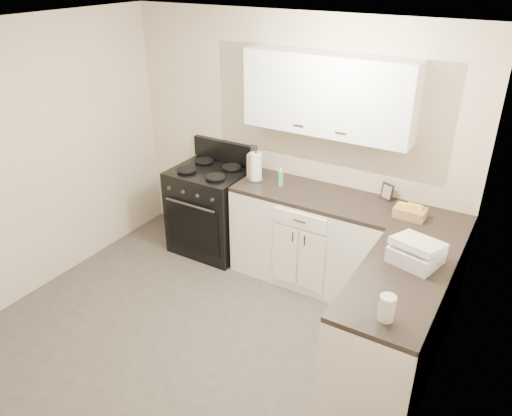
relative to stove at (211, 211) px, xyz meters
The scene contains 20 objects.
floor 1.73m from the stove, 62.47° to the right, with size 3.60×3.60×0.00m, color #473F38.
ceiling 2.63m from the stove, 62.47° to the right, with size 3.60×3.60×0.00m, color white.
wall_back 1.15m from the stove, 22.91° to the left, with size 3.60×3.60×0.00m, color beige.
wall_right 3.07m from the stove, 29.86° to the right, with size 3.60×3.60×0.00m, color beige.
wall_left 1.97m from the stove, 124.96° to the right, with size 3.60×3.60×0.00m, color beige.
base_cabinets_back 1.19m from the stove, ahead, with size 1.55×0.60×0.90m, color white.
base_cabinets_right 2.35m from the stove, 15.40° to the right, with size 0.60×1.90×0.90m, color white.
countertop_back 1.28m from the stove, ahead, with size 1.55×0.60×0.04m, color black.
countertop_right 2.40m from the stove, 15.40° to the right, with size 0.60×1.90×0.04m, color black.
upper_cabinets 1.83m from the stove, ahead, with size 1.55×0.30×0.70m, color white.
stove is the anchor object (origin of this frame).
knife_block 0.79m from the stove, ahead, with size 0.11×0.10×0.25m, color tan.
paper_towel 0.83m from the stove, ahead, with size 0.12×0.12×0.28m, color white.
soap_bottle 1.00m from the stove, ahead, with size 0.05×0.05×0.15m, color #45B35A.
picture_frame 1.90m from the stove, ahead, with size 0.12×0.02×0.15m, color black.
wicker_basket 2.14m from the stove, ahead, with size 0.26×0.17×0.09m, color tan.
countertop_grill 2.45m from the stove, 15.94° to the right, with size 0.33×0.30×0.12m, color white.
glass_jar 2.76m from the stove, 30.94° to the right, with size 0.10×0.10×0.17m, color silver.
oven_mitt_near 2.23m from the stove, 29.06° to the right, with size 0.02×0.13×0.22m, color black.
oven_mitt_far 2.17m from the stove, 26.07° to the right, with size 0.02×0.13×0.22m, color black.
Camera 1 is at (2.10, -2.39, 2.93)m, focal length 35.00 mm.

